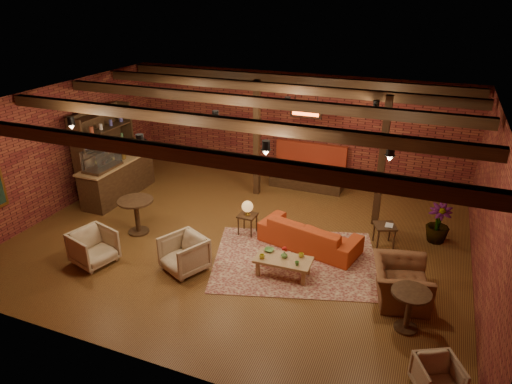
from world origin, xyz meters
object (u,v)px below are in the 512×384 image
at_px(sofa, 309,234).
at_px(side_table_book, 385,227).
at_px(armchair_b, 184,252).
at_px(armchair_a, 93,246).
at_px(side_table_lamp, 247,209).
at_px(armchair_far, 438,376).
at_px(plant_tall, 445,186).
at_px(round_table_left, 136,211).
at_px(coffee_table, 283,260).
at_px(armchair_right, 401,277).
at_px(round_table_right, 410,304).

xyz_separation_m(sofa, side_table_book, (1.54, 0.72, 0.14)).
height_order(sofa, armchair_b, armchair_b).
xyz_separation_m(armchair_a, armchair_b, (1.91, 0.47, 0.00)).
height_order(side_table_lamp, armchair_far, side_table_lamp).
bearing_deg(armchair_a, side_table_book, -45.72).
relative_size(side_table_lamp, armchair_b, 1.03).
bearing_deg(armchair_far, armchair_b, 136.72).
relative_size(armchair_far, plant_tall, 0.22).
height_order(armchair_a, armchair_far, armchair_a).
bearing_deg(sofa, armchair_b, 53.55).
xyz_separation_m(round_table_left, plant_tall, (6.62, 2.21, 0.81)).
bearing_deg(armchair_far, side_table_book, 80.27).
relative_size(coffee_table, round_table_left, 1.35).
xyz_separation_m(sofa, armchair_b, (-2.15, -1.84, 0.08)).
height_order(round_table_left, armchair_right, armchair_right).
bearing_deg(round_table_right, plant_tall, 83.90).
bearing_deg(round_table_right, round_table_left, 169.75).
distance_m(coffee_table, plant_tall, 4.00).
height_order(sofa, armchair_a, armchair_a).
xyz_separation_m(armchair_right, round_table_right, (0.21, -0.79, 0.02)).
relative_size(side_table_lamp, armchair_a, 1.04).
bearing_deg(armchair_far, side_table_lamp, 115.33).
bearing_deg(armchair_right, sofa, 47.55).
xyz_separation_m(round_table_left, armchair_a, (-0.08, -1.44, -0.17)).
bearing_deg(armchair_far, coffee_table, 119.24).
relative_size(coffee_table, armchair_a, 1.41).
bearing_deg(armchair_right, round_table_right, -177.69).
distance_m(side_table_lamp, armchair_b, 2.00).
distance_m(round_table_left, armchair_b, 2.07).
xyz_separation_m(side_table_lamp, armchair_b, (-0.62, -1.89, -0.24)).
bearing_deg(side_table_lamp, side_table_book, 12.27).
bearing_deg(armchair_right, side_table_lamp, 58.46).
height_order(coffee_table, side_table_book, coffee_table).
distance_m(side_table_book, round_table_right, 2.82).
distance_m(armchair_far, plant_tall, 4.71).
relative_size(round_table_left, armchair_right, 0.75).
height_order(side_table_lamp, armchair_a, side_table_lamp).
distance_m(armchair_a, round_table_right, 6.36).
height_order(armchair_b, armchair_far, armchair_b).
distance_m(armchair_a, plant_tall, 7.70).
bearing_deg(armchair_b, round_table_right, 23.74).
xyz_separation_m(round_table_right, armchair_far, (0.52, -1.24, -0.21)).
bearing_deg(plant_tall, armchair_a, -151.45).
bearing_deg(side_table_lamp, sofa, -1.85).
height_order(armchair_far, plant_tall, plant_tall).
distance_m(armchair_b, round_table_right, 4.44).
xyz_separation_m(armchair_a, armchair_far, (6.87, -0.93, -0.10)).
bearing_deg(side_table_book, armchair_right, -74.36).
height_order(side_table_book, armchair_far, armchair_far).
bearing_deg(round_table_right, side_table_lamp, 151.74).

